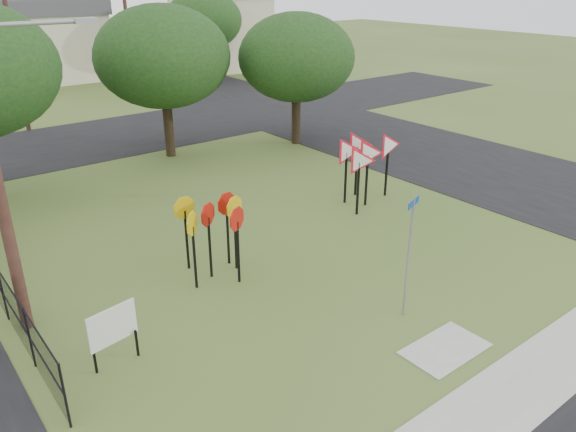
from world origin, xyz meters
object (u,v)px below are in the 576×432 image
object	(u,v)px
street_name_sign	(409,251)
yield_sign_cluster	(364,154)
stop_sign_cluster	(214,220)
info_board	(113,328)

from	to	relation	value
street_name_sign	yield_sign_cluster	world-z (taller)	street_name_sign
street_name_sign	stop_sign_cluster	size ratio (longest dim) A/B	1.38
stop_sign_cluster	yield_sign_cluster	size ratio (longest dim) A/B	0.71
stop_sign_cluster	info_board	xyz separation A→B (m)	(-3.86, -2.11, -0.74)
street_name_sign	stop_sign_cluster	xyz separation A→B (m)	(-2.62, 4.70, -0.09)
yield_sign_cluster	stop_sign_cluster	bearing A→B (deg)	-169.37
stop_sign_cluster	yield_sign_cluster	bearing A→B (deg)	10.63
street_name_sign	info_board	world-z (taller)	street_name_sign
street_name_sign	yield_sign_cluster	size ratio (longest dim) A/B	0.99
yield_sign_cluster	info_board	distance (m)	11.61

